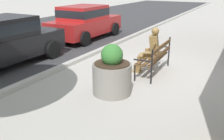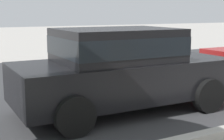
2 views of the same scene
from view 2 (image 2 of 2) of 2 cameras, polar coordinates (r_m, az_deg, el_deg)
street_surface at (r=9.51m, az=2.00°, el=-1.29°), size 60.00×9.00×0.01m
parked_car_black at (r=6.22m, az=1.56°, el=0.51°), size 4.12×1.96×1.56m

